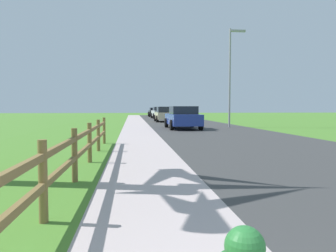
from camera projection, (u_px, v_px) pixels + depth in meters
ground_plane at (149, 126)px, 25.02m from camera, size 120.00×120.00×0.00m
road_asphalt at (189, 124)px, 27.39m from camera, size 7.00×66.00×0.01m
curb_concrete at (112, 125)px, 26.67m from camera, size 6.00×66.00×0.01m
grass_verge at (93, 125)px, 26.50m from camera, size 5.00×66.00×0.00m
rail_fence at (75, 151)px, 6.10m from camera, size 0.11×13.25×1.03m
parked_suv_blue at (183, 118)px, 21.55m from camera, size 2.10×4.69×1.50m
parked_car_beige at (165, 114)px, 32.24m from camera, size 2.06×4.42×1.50m
parked_car_silver at (160, 113)px, 41.96m from camera, size 2.24×4.70×1.49m
parked_car_black at (155, 112)px, 50.12m from camera, size 2.04×4.80×1.40m
street_lamp at (231, 70)px, 22.94m from camera, size 1.17×0.20×6.98m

